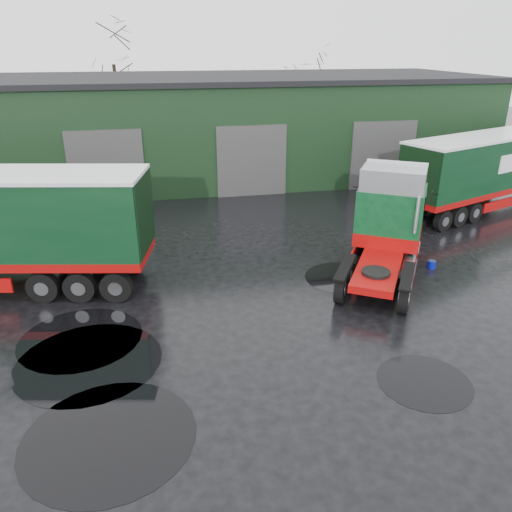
{
  "coord_description": "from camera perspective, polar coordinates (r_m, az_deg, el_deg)",
  "views": [
    {
      "loc": [
        -3.45,
        -13.75,
        8.2
      ],
      "look_at": [
        -0.39,
        1.13,
        1.7
      ],
      "focal_mm": 35.0,
      "sensor_mm": 36.0,
      "label": 1
    }
  ],
  "objects": [
    {
      "name": "puddle_0",
      "position": [
        12.43,
        -16.42,
        -19.22
      ],
      "size": [
        3.94,
        3.94,
        0.01
      ],
      "primitive_type": "cylinder",
      "color": "black",
      "rests_on": "ground"
    },
    {
      "name": "warehouse",
      "position": [
        34.55,
        -2.5,
        14.76
      ],
      "size": [
        32.4,
        12.4,
        6.3
      ],
      "color": "black",
      "rests_on": "ground"
    },
    {
      "name": "puddle_1",
      "position": [
        19.22,
        9.85,
        -2.44
      ],
      "size": [
        2.86,
        2.86,
        0.01
      ],
      "primitive_type": "cylinder",
      "color": "black",
      "rests_on": "ground"
    },
    {
      "name": "puddle_4",
      "position": [
        14.99,
        -18.55,
        -11.35
      ],
      "size": [
        4.03,
        4.03,
        0.01
      ],
      "primitive_type": "cylinder",
      "color": "black",
      "rests_on": "ground"
    },
    {
      "name": "wash_bucket",
      "position": [
        20.87,
        19.43,
        -0.9
      ],
      "size": [
        0.34,
        0.34,
        0.3
      ],
      "primitive_type": "cylinder",
      "rotation": [
        0.0,
        0.0,
        0.04
      ],
      "color": "#070F9B",
      "rests_on": "ground"
    },
    {
      "name": "puddle_3",
      "position": [
        14.21,
        18.68,
        -13.47
      ],
      "size": [
        2.46,
        2.46,
        0.01
      ],
      "primitive_type": "cylinder",
      "color": "black",
      "rests_on": "ground"
    },
    {
      "name": "puddle_2",
      "position": [
        16.12,
        -19.4,
        -8.86
      ],
      "size": [
        3.64,
        3.64,
        0.01
      ],
      "primitive_type": "cylinder",
      "color": "black",
      "rests_on": "ground"
    },
    {
      "name": "hero_tractor",
      "position": [
        18.59,
        14.47,
        2.91
      ],
      "size": [
        5.7,
        6.89,
        3.99
      ],
      "primitive_type": null,
      "rotation": [
        0.0,
        0.0,
        -0.56
      ],
      "color": "#0B401E",
      "rests_on": "ground"
    },
    {
      "name": "tree_back_a",
      "position": [
        43.96,
        -15.68,
        17.87
      ],
      "size": [
        4.4,
        4.4,
        9.5
      ],
      "primitive_type": null,
      "color": "black",
      "rests_on": "ground"
    },
    {
      "name": "tree_back_b",
      "position": [
        45.98,
        5.72,
        17.51
      ],
      "size": [
        4.4,
        4.4,
        7.5
      ],
      "primitive_type": null,
      "color": "black",
      "rests_on": "ground"
    },
    {
      "name": "lorry_right",
      "position": [
        29.24,
        25.32,
        8.71
      ],
      "size": [
        15.06,
        7.95,
        3.98
      ],
      "primitive_type": null,
      "rotation": [
        0.0,
        0.0,
        -1.2
      ],
      "color": "silver",
      "rests_on": "ground"
    },
    {
      "name": "ground",
      "position": [
        16.37,
        2.15,
        -6.9
      ],
      "size": [
        100.0,
        100.0,
        0.0
      ],
      "primitive_type": "plane",
      "color": "black"
    }
  ]
}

